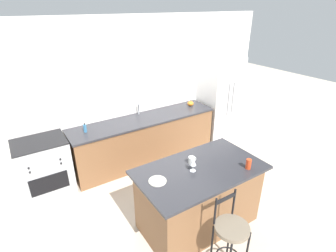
{
  "coord_description": "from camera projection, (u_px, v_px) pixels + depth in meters",
  "views": [
    {
      "loc": [
        -2.07,
        -3.66,
        2.87
      ],
      "look_at": [
        -0.08,
        -0.56,
        1.13
      ],
      "focal_mm": 28.0,
      "sensor_mm": 36.0,
      "label": 1
    }
  ],
  "objects": [
    {
      "name": "pumpkin_decoration",
      "position": [
        191.0,
        103.0,
        5.5
      ],
      "size": [
        0.13,
        0.13,
        0.13
      ],
      "color": "orange",
      "rests_on": "back_counter"
    },
    {
      "name": "soap_bottle",
      "position": [
        85.0,
        128.0,
        4.37
      ],
      "size": [
        0.05,
        0.05,
        0.17
      ],
      "color": "teal",
      "rests_on": "back_counter"
    },
    {
      "name": "oven_range",
      "position": [
        44.0,
        167.0,
        4.22
      ],
      "size": [
        0.78,
        0.66,
        0.94
      ],
      "color": "#ADAFB5",
      "rests_on": "ground_plane"
    },
    {
      "name": "bar_stool_near",
      "position": [
        230.0,
        235.0,
        2.87
      ],
      "size": [
        0.38,
        0.38,
        1.03
      ],
      "color": "black",
      "rests_on": "ground_plane"
    },
    {
      "name": "back_counter",
      "position": [
        145.0,
        139.0,
        5.13
      ],
      "size": [
        2.85,
        0.71,
        0.9
      ],
      "color": "brown",
      "rests_on": "ground_plane"
    },
    {
      "name": "coffee_mug",
      "position": [
        192.0,
        160.0,
        3.46
      ],
      "size": [
        0.12,
        0.09,
        0.1
      ],
      "color": "white",
      "rests_on": "kitchen_island"
    },
    {
      "name": "wine_glass",
      "position": [
        193.0,
        162.0,
        3.28
      ],
      "size": [
        0.08,
        0.08,
        0.19
      ],
      "color": "white",
      "rests_on": "kitchen_island"
    },
    {
      "name": "sink_faucet",
      "position": [
        139.0,
        108.0,
        5.03
      ],
      "size": [
        0.02,
        0.13,
        0.22
      ],
      "color": "#ADAFB5",
      "rests_on": "back_counter"
    },
    {
      "name": "dinner_plate",
      "position": [
        157.0,
        181.0,
        3.13
      ],
      "size": [
        0.22,
        0.22,
        0.02
      ],
      "color": "beige",
      "rests_on": "kitchen_island"
    },
    {
      "name": "refrigerator",
      "position": [
        219.0,
        99.0,
        5.82
      ],
      "size": [
        0.79,
        0.7,
        1.86
      ],
      "color": "white",
      "rests_on": "ground_plane"
    },
    {
      "name": "kitchen_island",
      "position": [
        199.0,
        197.0,
        3.57
      ],
      "size": [
        1.67,
        0.96,
        0.93
      ],
      "color": "brown",
      "rests_on": "ground_plane"
    },
    {
      "name": "ground_plane",
      "position": [
        155.0,
        168.0,
        5.02
      ],
      "size": [
        18.0,
        18.0,
        0.0
      ],
      "primitive_type": "plane",
      "color": "beige"
    },
    {
      "name": "wall_back",
      "position": [
        135.0,
        90.0,
        5.0
      ],
      "size": [
        6.0,
        0.07,
        2.7
      ],
      "color": "silver",
      "rests_on": "ground_plane"
    },
    {
      "name": "tumbler_cup",
      "position": [
        249.0,
        164.0,
        3.35
      ],
      "size": [
        0.07,
        0.07,
        0.14
      ],
      "color": "red",
      "rests_on": "kitchen_island"
    }
  ]
}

